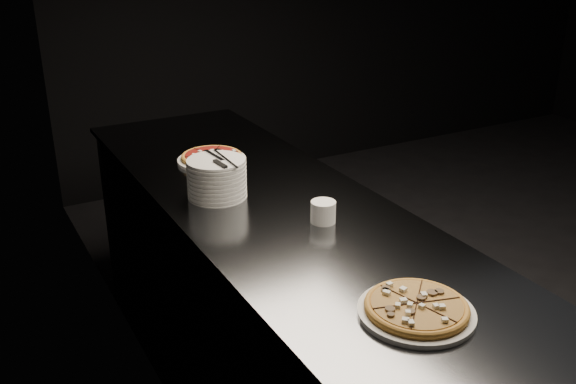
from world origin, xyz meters
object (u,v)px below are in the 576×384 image
pizza_tomato (212,157)px  cutlery (220,160)px  ramekin (323,211)px  pizza_mushroom (416,309)px  plate_stack (217,178)px  counter (273,308)px

pizza_tomato → cutlery: 0.41m
ramekin → cutlery: bearing=121.1°
pizza_mushroom → ramekin: 0.59m
pizza_tomato → ramekin: 0.74m
plate_stack → cutlery: cutlery is taller
pizza_tomato → cutlery: cutlery is taller
plate_stack → pizza_tomato: bearing=70.4°
counter → plate_stack: (-0.16, 0.13, 0.53)m
counter → ramekin: (0.06, -0.25, 0.50)m
pizza_mushroom → pizza_tomato: size_ratio=1.11×
cutlery → ramekin: 0.43m
counter → cutlery: cutlery is taller
counter → ramekin: 0.56m
plate_stack → ramekin: 0.43m
cutlery → plate_stack: bearing=113.0°
pizza_tomato → plate_stack: plate_stack is taller
counter → ramekin: bearing=-75.6°
pizza_tomato → ramekin: bearing=-82.6°
pizza_mushroom → plate_stack: 0.97m
pizza_tomato → ramekin: (0.10, -0.73, 0.02)m
counter → pizza_tomato: size_ratio=8.24×
counter → cutlery: bearing=144.0°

